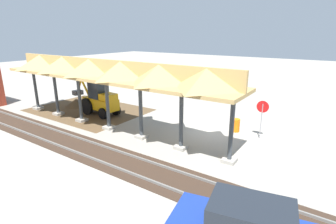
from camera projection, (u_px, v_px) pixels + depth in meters
name	position (u px, v px, depth m)	size (l,w,h in m)	color
ground_plane	(214.00, 132.00, 18.08)	(120.00, 120.00, 0.00)	gray
dirt_work_zone	(89.00, 110.00, 23.26)	(9.94, 7.00, 0.01)	brown
platform_canopy	(105.00, 70.00, 17.52)	(19.21, 3.20, 4.90)	#9E998E
rail_tracks	(155.00, 173.00, 12.71)	(60.00, 2.58, 0.15)	slate
stop_sign	(262.00, 112.00, 16.51)	(0.76, 0.06, 2.51)	gray
backhoe	(99.00, 100.00, 21.72)	(5.23, 1.92, 2.82)	orange
dirt_mound	(77.00, 106.00, 24.53)	(4.24, 4.24, 1.41)	brown
traffic_barrel	(236.00, 125.00, 18.10)	(0.56, 0.56, 0.90)	orange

